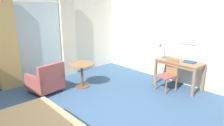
{
  "coord_description": "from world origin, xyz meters",
  "views": [
    {
      "loc": [
        -2.26,
        -2.92,
        2.21
      ],
      "look_at": [
        0.71,
        0.39,
        0.98
      ],
      "focal_mm": 32.45,
      "sensor_mm": 36.0,
      "label": 1
    }
  ],
  "objects_px": {
    "writing_desk": "(179,64)",
    "armchair_by_window": "(46,81)",
    "closed_book": "(190,62)",
    "round_cafe_table": "(82,69)",
    "desk_chair": "(169,73)",
    "desk_lamp": "(162,48)"
  },
  "relations": [
    {
      "from": "writing_desk",
      "to": "armchair_by_window",
      "type": "xyz_separation_m",
      "value": [
        -2.92,
        2.14,
        -0.35
      ]
    },
    {
      "from": "armchair_by_window",
      "to": "round_cafe_table",
      "type": "height_order",
      "value": "armchair_by_window"
    },
    {
      "from": "writing_desk",
      "to": "desk_lamp",
      "type": "height_order",
      "value": "desk_lamp"
    },
    {
      "from": "armchair_by_window",
      "to": "desk_chair",
      "type": "bearing_deg",
      "value": -38.47
    },
    {
      "from": "writing_desk",
      "to": "armchair_by_window",
      "type": "height_order",
      "value": "armchair_by_window"
    },
    {
      "from": "writing_desk",
      "to": "desk_lamp",
      "type": "relative_size",
      "value": 2.76
    },
    {
      "from": "writing_desk",
      "to": "closed_book",
      "type": "bearing_deg",
      "value": -74.2
    },
    {
      "from": "armchair_by_window",
      "to": "round_cafe_table",
      "type": "xyz_separation_m",
      "value": [
        0.94,
        -0.28,
        0.19
      ]
    },
    {
      "from": "desk_lamp",
      "to": "round_cafe_table",
      "type": "bearing_deg",
      "value": 146.68
    },
    {
      "from": "desk_lamp",
      "to": "round_cafe_table",
      "type": "distance_m",
      "value": 2.39
    },
    {
      "from": "desk_lamp",
      "to": "round_cafe_table",
      "type": "height_order",
      "value": "desk_lamp"
    },
    {
      "from": "armchair_by_window",
      "to": "round_cafe_table",
      "type": "bearing_deg",
      "value": -16.41
    },
    {
      "from": "writing_desk",
      "to": "armchair_by_window",
      "type": "relative_size",
      "value": 1.45
    },
    {
      "from": "desk_lamp",
      "to": "closed_book",
      "type": "relative_size",
      "value": 1.45
    },
    {
      "from": "writing_desk",
      "to": "armchair_by_window",
      "type": "bearing_deg",
      "value": 143.67
    },
    {
      "from": "closed_book",
      "to": "round_cafe_table",
      "type": "distance_m",
      "value": 2.97
    },
    {
      "from": "desk_chair",
      "to": "armchair_by_window",
      "type": "distance_m",
      "value": 3.29
    },
    {
      "from": "desk_chair",
      "to": "round_cafe_table",
      "type": "relative_size",
      "value": 1.18
    },
    {
      "from": "desk_chair",
      "to": "desk_lamp",
      "type": "height_order",
      "value": "desk_lamp"
    },
    {
      "from": "armchair_by_window",
      "to": "round_cafe_table",
      "type": "distance_m",
      "value": 1.0
    },
    {
      "from": "writing_desk",
      "to": "closed_book",
      "type": "xyz_separation_m",
      "value": [
        0.07,
        -0.26,
        0.11
      ]
    },
    {
      "from": "desk_chair",
      "to": "armchair_by_window",
      "type": "relative_size",
      "value": 1.01
    }
  ]
}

